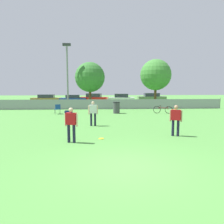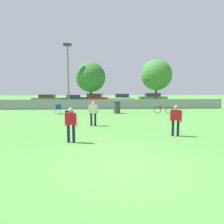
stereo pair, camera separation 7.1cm
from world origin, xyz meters
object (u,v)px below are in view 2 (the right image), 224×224
at_px(light_pole, 68,70).
at_px(player_receiver_white, 93,112).
at_px(frisbee_disc, 101,139).
at_px(gear_bag_sideline, 69,112).
at_px(bicycle_sideline, 163,110).
at_px(parked_car_tan, 47,99).
at_px(tree_near_pole, 91,77).
at_px(parked_car_red, 95,98).
at_px(player_defender_red, 176,118).
at_px(folding_chair_sideline, 58,108).
at_px(trash_bin, 117,108).
at_px(parked_car_white, 122,99).
at_px(player_thrower_red, 71,122).
at_px(tree_far_right, 156,75).
at_px(parked_car_blue, 74,99).
at_px(parked_car_olive, 152,98).

relative_size(light_pole, player_receiver_white, 4.71).
height_order(frisbee_disc, gear_bag_sideline, gear_bag_sideline).
bearing_deg(bicycle_sideline, parked_car_tan, 149.15).
relative_size(tree_near_pole, parked_car_red, 1.24).
height_order(player_defender_red, folding_chair_sideline, player_defender_red).
distance_m(folding_chair_sideline, trash_bin, 5.46).
height_order(player_receiver_white, gear_bag_sideline, player_receiver_white).
height_order(tree_near_pole, parked_car_red, tree_near_pole).
height_order(bicycle_sideline, parked_car_white, parked_car_white).
distance_m(player_thrower_red, parked_car_red, 24.14).
relative_size(frisbee_disc, folding_chair_sideline, 0.29).
bearing_deg(folding_chair_sideline, player_defender_red, 105.55).
distance_m(player_thrower_red, trash_bin, 11.18).
relative_size(light_pole, parked_car_white, 1.77).
relative_size(tree_far_right, player_defender_red, 3.82).
xyz_separation_m(tree_far_right, folding_chair_sideline, (-11.10, -7.51, -3.50)).
xyz_separation_m(light_pole, frisbee_disc, (3.62, -15.36, -4.41)).
height_order(tree_near_pole, folding_chair_sideline, tree_near_pole).
bearing_deg(gear_bag_sideline, parked_car_white, 64.43).
xyz_separation_m(tree_far_right, parked_car_blue, (-11.23, 6.00, -3.37)).
height_order(gear_bag_sideline, parked_car_blue, parked_car_blue).
xyz_separation_m(frisbee_disc, trash_bin, (1.60, 10.15, 0.53)).
bearing_deg(player_thrower_red, tree_near_pole, 105.67).
bearing_deg(player_receiver_white, tree_far_right, 53.63).
distance_m(tree_near_pole, parked_car_red, 7.82).
height_order(tree_far_right, player_receiver_white, tree_far_right).
bearing_deg(player_thrower_red, parked_car_tan, 121.91).
distance_m(bicycle_sideline, gear_bag_sideline, 8.80).
bearing_deg(player_thrower_red, gear_bag_sideline, 114.73).
distance_m(tree_near_pole, parked_car_tan, 10.42).
height_order(bicycle_sideline, parked_car_red, parked_car_red).
relative_size(player_defender_red, parked_car_white, 0.38).
height_order(folding_chair_sideline, parked_car_tan, parked_car_tan).
distance_m(player_defender_red, bicycle_sideline, 9.72).
relative_size(tree_near_pole, frisbee_disc, 20.93).
bearing_deg(trash_bin, folding_chair_sideline, -178.29).
xyz_separation_m(trash_bin, gear_bag_sideline, (-4.45, -0.28, -0.39)).
xyz_separation_m(player_defender_red, player_thrower_red, (-5.09, -0.99, 0.00)).
relative_size(parked_car_blue, parked_car_white, 0.99).
distance_m(folding_chair_sideline, gear_bag_sideline, 1.08).
xyz_separation_m(player_receiver_white, parked_car_tan, (-7.50, 19.91, -0.25)).
bearing_deg(tree_near_pole, parked_car_red, 87.39).
distance_m(folding_chair_sideline, parked_car_tan, 14.12).
relative_size(player_defender_red, parked_car_red, 0.36).
relative_size(player_thrower_red, parked_car_white, 0.38).
bearing_deg(frisbee_disc, gear_bag_sideline, 106.06).
relative_size(parked_car_red, parked_car_olive, 0.96).
distance_m(trash_bin, parked_car_red, 13.56).
bearing_deg(frisbee_disc, light_pole, 103.25).
bearing_deg(folding_chair_sideline, frisbee_disc, 88.28).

